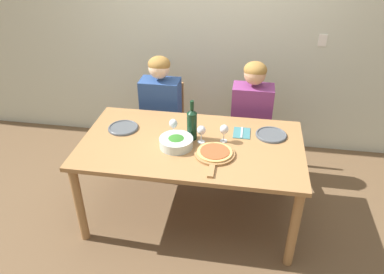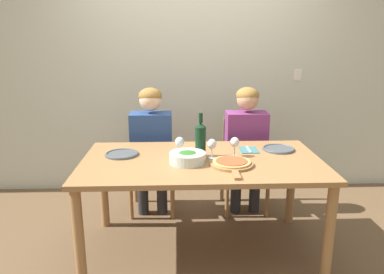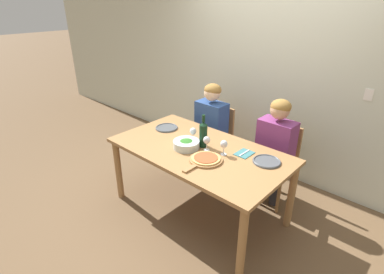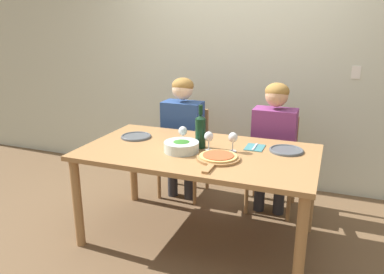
# 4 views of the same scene
# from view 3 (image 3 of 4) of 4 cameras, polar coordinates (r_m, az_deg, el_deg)

# --- Properties ---
(ground_plane) EXTENTS (40.00, 40.00, 0.00)m
(ground_plane) POSITION_cam_3_polar(r_m,az_deg,el_deg) (3.41, 1.24, -13.63)
(ground_plane) COLOR brown
(back_wall) EXTENTS (10.00, 0.06, 2.70)m
(back_wall) POSITION_cam_3_polar(r_m,az_deg,el_deg) (3.84, 14.94, 12.56)
(back_wall) COLOR beige
(back_wall) RESTS_ON ground
(dining_table) EXTENTS (1.78, 0.98, 0.76)m
(dining_table) POSITION_cam_3_polar(r_m,az_deg,el_deg) (3.03, 1.36, -3.73)
(dining_table) COLOR #9E7042
(dining_table) RESTS_ON ground
(chair_left) EXTENTS (0.42, 0.42, 0.86)m
(chair_left) POSITION_cam_3_polar(r_m,az_deg,el_deg) (3.92, 4.45, -0.09)
(chair_left) COLOR #9E7042
(chair_left) RESTS_ON ground
(chair_right) EXTENTS (0.42, 0.42, 0.86)m
(chair_right) POSITION_cam_3_polar(r_m,az_deg,el_deg) (3.51, 15.90, -4.26)
(chair_right) COLOR #9E7042
(chair_right) RESTS_ON ground
(person_woman) EXTENTS (0.47, 0.51, 1.20)m
(person_woman) POSITION_cam_3_polar(r_m,az_deg,el_deg) (3.74, 3.55, 2.89)
(person_woman) COLOR #28282D
(person_woman) RESTS_ON ground
(person_man) EXTENTS (0.47, 0.51, 1.20)m
(person_man) POSITION_cam_3_polar(r_m,az_deg,el_deg) (3.31, 15.53, -1.14)
(person_man) COLOR #28282D
(person_man) RESTS_ON ground
(wine_bottle) EXTENTS (0.08, 0.08, 0.34)m
(wine_bottle) POSITION_cam_3_polar(r_m,az_deg,el_deg) (2.98, 2.16, 0.62)
(wine_bottle) COLOR black
(wine_bottle) RESTS_ON dining_table
(broccoli_bowl) EXTENTS (0.27, 0.27, 0.08)m
(broccoli_bowl) POSITION_cam_3_polar(r_m,az_deg,el_deg) (2.99, -1.09, -1.37)
(broccoli_bowl) COLOR silver
(broccoli_bowl) RESTS_ON dining_table
(dinner_plate_left) EXTENTS (0.26, 0.26, 0.02)m
(dinner_plate_left) POSITION_cam_3_polar(r_m,az_deg,el_deg) (3.46, -4.85, 1.78)
(dinner_plate_left) COLOR #4C5156
(dinner_plate_left) RESTS_ON dining_table
(dinner_plate_right) EXTENTS (0.26, 0.26, 0.02)m
(dinner_plate_right) POSITION_cam_3_polar(r_m,az_deg,el_deg) (2.83, 14.04, -4.51)
(dinner_plate_right) COLOR #4C5156
(dinner_plate_right) RESTS_ON dining_table
(pizza_on_board) EXTENTS (0.31, 0.45, 0.04)m
(pizza_on_board) POSITION_cam_3_polar(r_m,az_deg,el_deg) (2.77, 2.55, -4.27)
(pizza_on_board) COLOR #9E7042
(pizza_on_board) RESTS_ON dining_table
(wine_glass_left) EXTENTS (0.07, 0.07, 0.15)m
(wine_glass_left) POSITION_cam_3_polar(r_m,az_deg,el_deg) (3.10, 0.21, 0.99)
(wine_glass_left) COLOR silver
(wine_glass_left) RESTS_ON dining_table
(wine_glass_right) EXTENTS (0.07, 0.07, 0.15)m
(wine_glass_right) POSITION_cam_3_polar(r_m,az_deg,el_deg) (2.85, 6.10, -1.50)
(wine_glass_right) COLOR silver
(wine_glass_right) RESTS_ON dining_table
(wine_glass_centre) EXTENTS (0.07, 0.07, 0.15)m
(wine_glass_centre) POSITION_cam_3_polar(r_m,az_deg,el_deg) (2.92, 2.82, -0.72)
(wine_glass_centre) COLOR silver
(wine_glass_centre) RESTS_ON dining_table
(fork_on_napkin) EXTENTS (0.14, 0.18, 0.01)m
(fork_on_napkin) POSITION_cam_3_polar(r_m,az_deg,el_deg) (2.94, 9.93, -3.10)
(fork_on_napkin) COLOR #387075
(fork_on_napkin) RESTS_ON dining_table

